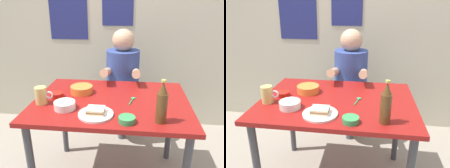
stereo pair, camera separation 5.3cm
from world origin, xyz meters
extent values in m
cube|color=#BCB299|center=(0.00, 1.05, 1.30)|extent=(4.40, 0.08, 2.60)
cube|color=navy|center=(-0.04, 1.01, 1.39)|extent=(0.33, 0.01, 0.46)
cube|color=navy|center=(-0.58, 1.01, 1.25)|extent=(0.42, 0.01, 0.50)
cube|color=maroon|center=(0.00, 0.00, 0.72)|extent=(1.10, 0.80, 0.03)
cylinder|color=#3F3F44|center=(-0.49, 0.34, 0.35)|extent=(0.05, 0.05, 0.71)
cylinder|color=#3F3F44|center=(0.49, 0.34, 0.35)|extent=(0.05, 0.05, 0.71)
cylinder|color=#4C4C51|center=(0.04, 0.63, 0.21)|extent=(0.08, 0.08, 0.41)
cylinder|color=brown|center=(0.04, 0.63, 0.43)|extent=(0.34, 0.34, 0.04)
cylinder|color=#33478C|center=(0.04, 0.63, 0.71)|extent=(0.32, 0.32, 0.52)
sphere|color=tan|center=(0.04, 0.63, 1.06)|extent=(0.21, 0.21, 0.21)
cylinder|color=tan|center=(-0.09, 0.38, 0.82)|extent=(0.07, 0.31, 0.14)
cylinder|color=tan|center=(0.17, 0.38, 0.82)|extent=(0.07, 0.31, 0.14)
cylinder|color=silver|center=(-0.07, -0.24, 0.75)|extent=(0.22, 0.22, 0.01)
cube|color=beige|center=(-0.07, -0.24, 0.76)|extent=(0.11, 0.09, 0.01)
cube|color=#9E592D|center=(-0.07, -0.24, 0.77)|extent=(0.11, 0.09, 0.01)
cube|color=beige|center=(-0.07, -0.24, 0.78)|extent=(0.11, 0.09, 0.01)
cylinder|color=#D1BC66|center=(-0.47, -0.12, 0.80)|extent=(0.08, 0.08, 0.12)
torus|color=silver|center=(-0.41, -0.12, 0.81)|extent=(0.06, 0.01, 0.06)
cylinder|color=#593819|center=(0.32, -0.29, 0.83)|extent=(0.06, 0.06, 0.18)
cone|color=#593819|center=(0.32, -0.29, 0.95)|extent=(0.05, 0.05, 0.07)
cylinder|color=#BFB74C|center=(0.32, -0.29, 1.00)|extent=(0.03, 0.03, 0.01)
cylinder|color=silver|center=(-0.29, -0.18, 0.77)|extent=(0.14, 0.14, 0.05)
cylinder|color=tan|center=(-0.29, -0.18, 0.78)|extent=(0.11, 0.11, 0.02)
cylinder|color=orange|center=(-0.24, 0.10, 0.77)|extent=(0.17, 0.17, 0.05)
cylinder|color=#B25B2D|center=(-0.24, 0.10, 0.78)|extent=(0.14, 0.14, 0.02)
cylinder|color=#388C4C|center=(0.13, -0.31, 0.76)|extent=(0.10, 0.10, 0.03)
cylinder|color=#5B643A|center=(0.13, -0.31, 0.77)|extent=(0.08, 0.08, 0.02)
cylinder|color=#B21E14|center=(-0.40, 0.00, 0.76)|extent=(0.10, 0.10, 0.03)
cylinder|color=maroon|center=(-0.40, 0.00, 0.76)|extent=(0.08, 0.08, 0.02)
cylinder|color=#26A559|center=(0.14, -0.03, 0.74)|extent=(0.03, 0.11, 0.01)
ellipsoid|color=#26A559|center=(0.16, 0.03, 0.75)|extent=(0.04, 0.02, 0.01)
camera|label=1|loc=(0.16, -1.44, 1.40)|focal=35.39mm
camera|label=2|loc=(0.21, -1.44, 1.40)|focal=35.39mm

